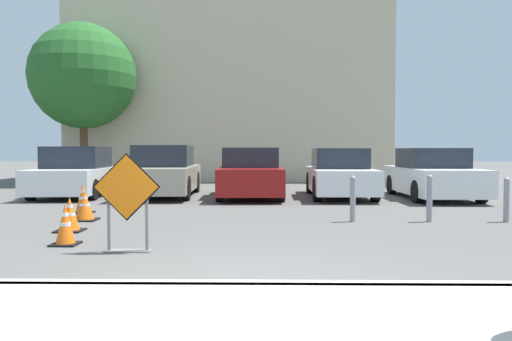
{
  "coord_description": "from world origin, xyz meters",
  "views": [
    {
      "loc": [
        0.27,
        -4.75,
        1.41
      ],
      "look_at": [
        0.08,
        7.57,
        0.91
      ],
      "focal_mm": 35.0,
      "sensor_mm": 36.0,
      "label": 1
    }
  ],
  "objects_px": {
    "traffic_cone_fourth": "(83,199)",
    "parked_car_fifth": "(432,175)",
    "parked_car_nearest": "(77,174)",
    "parked_car_fourth": "(340,175)",
    "bollard_nearest": "(353,197)",
    "parked_car_third": "(250,174)",
    "road_closed_sign": "(127,198)",
    "traffic_cone_second": "(70,215)",
    "bollard_second": "(429,197)",
    "traffic_cone_third": "(85,206)",
    "bollard_third": "(507,198)",
    "traffic_cone_nearest": "(65,225)",
    "parked_car_second": "(164,173)"
  },
  "relations": [
    {
      "from": "traffic_cone_nearest",
      "to": "traffic_cone_fourth",
      "type": "relative_size",
      "value": 0.93
    },
    {
      "from": "traffic_cone_fourth",
      "to": "parked_car_fifth",
      "type": "bearing_deg",
      "value": 22.17
    },
    {
      "from": "traffic_cone_second",
      "to": "parked_car_fifth",
      "type": "height_order",
      "value": "parked_car_fifth"
    },
    {
      "from": "road_closed_sign",
      "to": "parked_car_nearest",
      "type": "relative_size",
      "value": 0.33
    },
    {
      "from": "parked_car_nearest",
      "to": "bollard_nearest",
      "type": "bearing_deg",
      "value": 141.33
    },
    {
      "from": "traffic_cone_fourth",
      "to": "parked_car_third",
      "type": "bearing_deg",
      "value": 46.2
    },
    {
      "from": "traffic_cone_fourth",
      "to": "parked_car_fifth",
      "type": "height_order",
      "value": "parked_car_fifth"
    },
    {
      "from": "parked_car_second",
      "to": "parked_car_fifth",
      "type": "xyz_separation_m",
      "value": [
        8.05,
        -0.53,
        -0.04
      ]
    },
    {
      "from": "traffic_cone_second",
      "to": "parked_car_nearest",
      "type": "distance_m",
      "value": 7.07
    },
    {
      "from": "road_closed_sign",
      "to": "bollard_third",
      "type": "distance_m",
      "value": 7.32
    },
    {
      "from": "bollard_nearest",
      "to": "traffic_cone_fourth",
      "type": "bearing_deg",
      "value": 168.04
    },
    {
      "from": "parked_car_fourth",
      "to": "parked_car_nearest",
      "type": "bearing_deg",
      "value": -0.33
    },
    {
      "from": "parked_car_fourth",
      "to": "bollard_second",
      "type": "height_order",
      "value": "parked_car_fourth"
    },
    {
      "from": "traffic_cone_second",
      "to": "parked_car_fifth",
      "type": "distance_m",
      "value": 10.38
    },
    {
      "from": "traffic_cone_nearest",
      "to": "parked_car_third",
      "type": "bearing_deg",
      "value": 71.26
    },
    {
      "from": "traffic_cone_fourth",
      "to": "parked_car_fifth",
      "type": "xyz_separation_m",
      "value": [
        9.02,
        3.67,
        0.35
      ]
    },
    {
      "from": "parked_car_fifth",
      "to": "bollard_third",
      "type": "relative_size",
      "value": 4.93
    },
    {
      "from": "traffic_cone_third",
      "to": "traffic_cone_fourth",
      "type": "relative_size",
      "value": 0.93
    },
    {
      "from": "traffic_cone_third",
      "to": "parked_car_second",
      "type": "xyz_separation_m",
      "value": [
        0.52,
        5.35,
        0.42
      ]
    },
    {
      "from": "parked_car_nearest",
      "to": "parked_car_fifth",
      "type": "bearing_deg",
      "value": 174.37
    },
    {
      "from": "traffic_cone_nearest",
      "to": "bollard_third",
      "type": "bearing_deg",
      "value": 17.91
    },
    {
      "from": "traffic_cone_third",
      "to": "bollard_nearest",
      "type": "bearing_deg",
      "value": -0.91
    },
    {
      "from": "parked_car_nearest",
      "to": "parked_car_fourth",
      "type": "distance_m",
      "value": 8.05
    },
    {
      "from": "parked_car_nearest",
      "to": "parked_car_third",
      "type": "relative_size",
      "value": 1.03
    },
    {
      "from": "traffic_cone_fourth",
      "to": "bollard_nearest",
      "type": "xyz_separation_m",
      "value": [
        5.81,
        -1.23,
        0.16
      ]
    },
    {
      "from": "traffic_cone_second",
      "to": "parked_car_second",
      "type": "height_order",
      "value": "parked_car_second"
    },
    {
      "from": "traffic_cone_fourth",
      "to": "parked_car_fourth",
      "type": "bearing_deg",
      "value": 31.95
    },
    {
      "from": "traffic_cone_second",
      "to": "parked_car_nearest",
      "type": "relative_size",
      "value": 0.14
    },
    {
      "from": "bollard_second",
      "to": "parked_car_fourth",
      "type": "bearing_deg",
      "value": 100.75
    },
    {
      "from": "bollard_nearest",
      "to": "bollard_second",
      "type": "xyz_separation_m",
      "value": [
        1.51,
        0.0,
        0.01
      ]
    },
    {
      "from": "parked_car_fifth",
      "to": "bollard_nearest",
      "type": "relative_size",
      "value": 4.77
    },
    {
      "from": "parked_car_second",
      "to": "bollard_second",
      "type": "height_order",
      "value": "parked_car_second"
    },
    {
      "from": "traffic_cone_nearest",
      "to": "parked_car_second",
      "type": "bearing_deg",
      "value": 90.9
    },
    {
      "from": "road_closed_sign",
      "to": "bollard_second",
      "type": "distance_m",
      "value": 5.97
    },
    {
      "from": "parked_car_nearest",
      "to": "parked_car_second",
      "type": "bearing_deg",
      "value": 178.1
    },
    {
      "from": "traffic_cone_second",
      "to": "bollard_third",
      "type": "bearing_deg",
      "value": 8.8
    },
    {
      "from": "bollard_second",
      "to": "bollard_third",
      "type": "xyz_separation_m",
      "value": [
        1.51,
        0.0,
        -0.02
      ]
    },
    {
      "from": "road_closed_sign",
      "to": "bollard_second",
      "type": "bearing_deg",
      "value": 30.25
    },
    {
      "from": "parked_car_third",
      "to": "parked_car_fifth",
      "type": "distance_m",
      "value": 5.37
    },
    {
      "from": "traffic_cone_third",
      "to": "parked_car_nearest",
      "type": "bearing_deg",
      "value": 112.22
    },
    {
      "from": "traffic_cone_fourth",
      "to": "parked_car_third",
      "type": "relative_size",
      "value": 0.16
    },
    {
      "from": "traffic_cone_third",
      "to": "bollard_nearest",
      "type": "xyz_separation_m",
      "value": [
        5.36,
        -0.09,
        0.18
      ]
    },
    {
      "from": "traffic_cone_nearest",
      "to": "parked_car_nearest",
      "type": "xyz_separation_m",
      "value": [
        -2.81,
        7.88,
        0.39
      ]
    },
    {
      "from": "road_closed_sign",
      "to": "traffic_cone_nearest",
      "type": "xyz_separation_m",
      "value": [
        -1.07,
        0.51,
        -0.46
      ]
    },
    {
      "from": "parked_car_second",
      "to": "traffic_cone_second",
      "type": "bearing_deg",
      "value": 85.34
    },
    {
      "from": "road_closed_sign",
      "to": "traffic_cone_nearest",
      "type": "height_order",
      "value": "road_closed_sign"
    },
    {
      "from": "bollard_second",
      "to": "traffic_cone_third",
      "type": "bearing_deg",
      "value": 179.29
    },
    {
      "from": "parked_car_second",
      "to": "bollard_second",
      "type": "distance_m",
      "value": 8.36
    },
    {
      "from": "bollard_second",
      "to": "parked_car_nearest",
      "type": "bearing_deg",
      "value": 149.22
    },
    {
      "from": "traffic_cone_third",
      "to": "bollard_third",
      "type": "bearing_deg",
      "value": -0.58
    }
  ]
}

